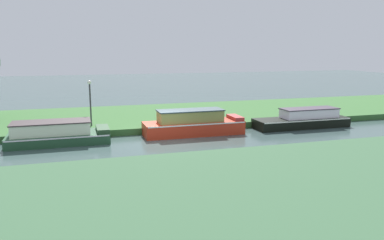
# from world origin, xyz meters

# --- Properties ---
(ground_plane) EXTENTS (120.00, 120.00, 0.00)m
(ground_plane) POSITION_xyz_m (0.00, 0.00, 0.00)
(ground_plane) COLOR #3A4F4D
(riverbank_far) EXTENTS (72.00, 10.00, 0.40)m
(riverbank_far) POSITION_xyz_m (0.00, 7.00, 0.20)
(riverbank_far) COLOR #335F2D
(riverbank_far) RESTS_ON ground_plane
(riverbank_near) EXTENTS (72.00, 10.00, 0.40)m
(riverbank_near) POSITION_xyz_m (0.00, -9.00, 0.20)
(riverbank_near) COLOR #335739
(riverbank_near) RESTS_ON ground_plane
(forest_barge) EXTENTS (5.42, 2.22, 1.26)m
(forest_barge) POSITION_xyz_m (-5.67, 1.20, 0.54)
(forest_barge) COLOR #21462C
(forest_barge) RESTS_ON ground_plane
(black_narrowboat) EXTENTS (6.46, 1.80, 1.27)m
(black_narrowboat) POSITION_xyz_m (9.87, 1.20, 0.52)
(black_narrowboat) COLOR black
(black_narrowboat) RESTS_ON ground_plane
(red_cruiser) EXTENTS (6.08, 1.86, 1.54)m
(red_cruiser) POSITION_xyz_m (2.18, 1.20, 0.65)
(red_cruiser) COLOR #B52D18
(red_cruiser) RESTS_ON ground_plane
(lamp_post) EXTENTS (0.24, 0.24, 2.85)m
(lamp_post) POSITION_xyz_m (-3.73, 3.76, 2.20)
(lamp_post) COLOR #333338
(lamp_post) RESTS_ON riverbank_far
(mooring_post_near) EXTENTS (0.16, 0.16, 0.65)m
(mooring_post_near) POSITION_xyz_m (2.36, 2.35, 0.73)
(mooring_post_near) COLOR brown
(mooring_post_near) RESTS_ON riverbank_far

